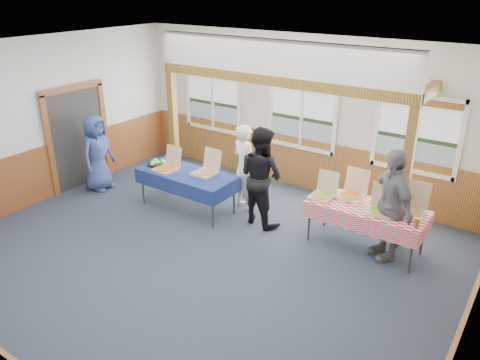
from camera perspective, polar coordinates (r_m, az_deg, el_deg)
name	(u,v)px	position (r m, az deg, el deg)	size (l,w,h in m)	color
floor	(197,258)	(7.71, -5.28, -9.39)	(8.00, 8.00, 0.00)	#273440
ceiling	(188,56)	(6.57, -6.33, 14.84)	(8.00, 8.00, 0.00)	white
wall_back	(303,114)	(9.76, 7.70, 7.94)	(8.00, 8.00, 0.00)	silver
wall_left	(34,123)	(9.94, -23.81, 6.43)	(8.00, 8.00, 0.00)	silver
wainscot_back	(300,162)	(10.07, 7.31, 2.13)	(7.98, 0.05, 1.10)	brown
wainscot_left	(44,173)	(10.24, -22.80, 0.80)	(0.05, 6.98, 1.10)	brown
wainscot_right	(467,326)	(6.09, 25.95, -15.69)	(0.05, 6.98, 1.10)	brown
cased_opening	(78,138)	(10.53, -19.15, 4.85)	(0.06, 1.30, 2.10)	#2D2D2D
window_left	(213,96)	(10.91, -3.31, 10.16)	(1.56, 0.10, 1.46)	white
window_mid	(302,111)	(9.70, 7.60, 8.33)	(1.56, 0.10, 1.46)	white
window_right	(417,130)	(8.94, 20.81, 5.71)	(1.56, 0.10, 1.46)	white
post_left	(174,127)	(10.31, -8.10, 6.42)	(0.15, 0.15, 2.40)	brown
post_right	(405,178)	(7.98, 19.50, 0.20)	(0.15, 0.15, 2.40)	brown
cross_beam	(274,80)	(8.53, 4.20, 12.01)	(5.15, 0.18, 0.18)	brown
table_left	(187,175)	(8.99, -6.54, 0.58)	(2.10, 1.46, 0.76)	#2D2D2D
table_right	(367,209)	(7.89, 15.21, -3.49)	(2.07, 1.47, 0.76)	#2D2D2D
pizza_box_a	(167,167)	(9.12, -8.90, 1.61)	(0.42, 0.50, 0.43)	tan
pizza_box_b	(206,171)	(8.85, -4.16, 1.14)	(0.41, 0.50, 0.44)	tan
pizza_box_c	(323,194)	(8.00, 10.05, -1.67)	(0.38, 0.46, 0.41)	tan
pizza_box_d	(352,193)	(8.11, 13.47, -1.60)	(0.41, 0.50, 0.44)	tan
pizza_box_e	(381,209)	(7.71, 16.78, -3.35)	(0.46, 0.52, 0.42)	tan
pizza_box_f	(411,210)	(7.81, 20.11, -3.42)	(0.45, 0.54, 0.47)	tan
veggie_tray	(158,163)	(9.44, -10.01, 2.06)	(0.41, 0.41, 0.09)	black
drink_glass	(417,223)	(7.42, 20.77, -4.89)	(0.07, 0.07, 0.15)	olive
woman_white	(245,167)	(8.91, 0.56, 1.55)	(0.62, 0.41, 1.70)	white
woman_black	(261,176)	(8.36, 2.58, 0.47)	(0.89, 0.69, 1.82)	black
man_blue	(97,153)	(10.23, -17.02, 3.19)	(0.79, 0.52, 1.62)	#364988
person_grey	(390,205)	(7.65, 17.85, -2.90)	(1.08, 0.45, 1.84)	gray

